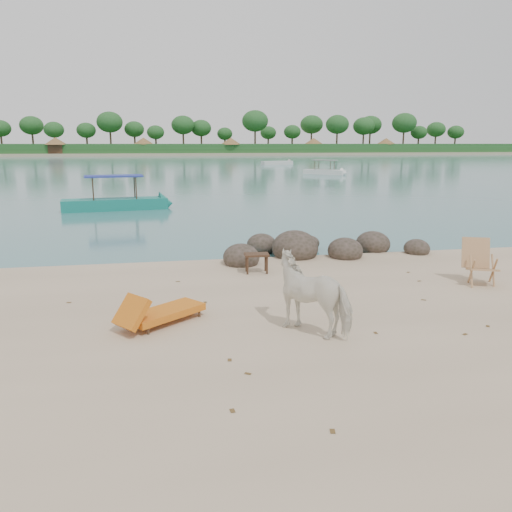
{
  "coord_description": "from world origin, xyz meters",
  "views": [
    {
      "loc": [
        -1.98,
        -7.77,
        3.25
      ],
      "look_at": [
        -0.17,
        2.0,
        1.0
      ],
      "focal_mm": 35.0,
      "sensor_mm": 36.0,
      "label": 1
    }
  ],
  "objects": [
    {
      "name": "lounge_chair",
      "position": [
        -2.03,
        1.09,
        0.27
      ],
      "size": [
        1.83,
        1.63,
        0.55
      ],
      "primitive_type": null,
      "rotation": [
        0.0,
        0.0,
        0.67
      ],
      "color": "orange",
      "rests_on": "ground"
    },
    {
      "name": "deck_chair",
      "position": [
        5.23,
        2.28,
        0.53
      ],
      "size": [
        0.9,
        0.94,
        1.06
      ],
      "primitive_type": null,
      "rotation": [
        0.0,
        0.0,
        -0.38
      ],
      "color": "tan",
      "rests_on": "ground"
    },
    {
      "name": "far_shore",
      "position": [
        0.0,
        170.0,
        0.0
      ],
      "size": [
        420.0,
        90.0,
        1.4
      ],
      "primitive_type": "cube",
      "color": "tan",
      "rests_on": "ground"
    },
    {
      "name": "boat_near",
      "position": [
        -4.4,
        18.3,
        1.4
      ],
      "size": [
        5.87,
        2.01,
        2.81
      ],
      "primitive_type": null,
      "rotation": [
        0.0,
        0.0,
        0.13
      ],
      "color": "#147568",
      "rests_on": "water"
    },
    {
      "name": "water",
      "position": [
        0.0,
        90.0,
        0.0
      ],
      "size": [
        400.0,
        400.0,
        0.0
      ],
      "primitive_type": "plane",
      "color": "#346468",
      "rests_on": "ground"
    },
    {
      "name": "boulders",
      "position": [
        2.28,
        6.09,
        0.19
      ],
      "size": [
        6.28,
        2.8,
        1.01
      ],
      "rotation": [
        0.0,
        0.0,
        -0.05
      ],
      "color": "#312B20",
      "rests_on": "ground"
    },
    {
      "name": "dead_leaves",
      "position": [
        0.87,
        0.42,
        0.01
      ],
      "size": [
        8.29,
        6.83,
        0.0
      ],
      "color": "brown",
      "rests_on": "ground"
    },
    {
      "name": "boat_mid",
      "position": [
        15.21,
        44.51,
        1.27
      ],
      "size": [
        4.54,
        4.41,
        2.53
      ],
      "primitive_type": null,
      "rotation": [
        0.0,
        0.0,
        -0.76
      ],
      "color": "silver",
      "rests_on": "water"
    },
    {
      "name": "far_scenery",
      "position": [
        0.03,
        136.7,
        3.14
      ],
      "size": [
        420.0,
        18.0,
        9.5
      ],
      "color": "#1E4C1E",
      "rests_on": "ground"
    },
    {
      "name": "boat_far",
      "position": [
        15.76,
        69.87,
        0.33
      ],
      "size": [
        5.89,
        2.89,
        0.67
      ],
      "primitive_type": null,
      "rotation": [
        0.0,
        0.0,
        0.29
      ],
      "color": "silver",
      "rests_on": "water"
    },
    {
      "name": "side_table",
      "position": [
        0.27,
        4.3,
        0.25
      ],
      "size": [
        0.64,
        0.43,
        0.49
      ],
      "primitive_type": null,
      "rotation": [
        0.0,
        0.0,
        -0.06
      ],
      "color": "black",
      "rests_on": "ground"
    },
    {
      "name": "cow",
      "position": [
        0.55,
        0.23,
        0.68
      ],
      "size": [
        1.64,
        1.67,
        1.36
      ],
      "primitive_type": "imported",
      "rotation": [
        0.0,
        0.0,
        3.9
      ],
      "color": "white",
      "rests_on": "ground"
    }
  ]
}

